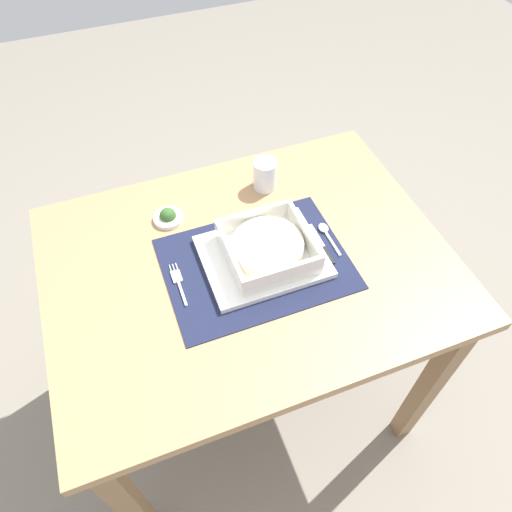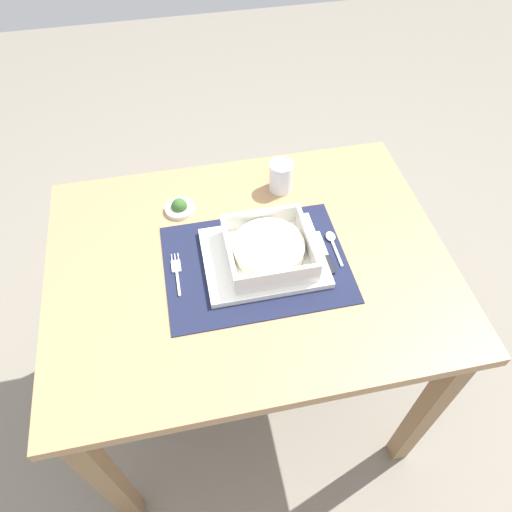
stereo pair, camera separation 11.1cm
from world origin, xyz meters
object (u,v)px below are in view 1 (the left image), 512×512
at_px(dining_table, 249,288).
at_px(fork, 178,281).
at_px(butter_knife, 322,246).
at_px(drinking_glass, 265,176).
at_px(condiment_saucer, 168,217).
at_px(porridge_bowl, 268,248).
at_px(spoon, 325,231).

bearing_deg(dining_table, fork, -179.27).
xyz_separation_m(butter_knife, drinking_glass, (-0.05, 0.26, 0.03)).
relative_size(dining_table, condiment_saucer, 12.50).
relative_size(porridge_bowl, fork, 1.57).
bearing_deg(drinking_glass, porridge_bowl, -110.03).
distance_m(porridge_bowl, drinking_glass, 0.26).
relative_size(dining_table, drinking_glass, 11.33).
bearing_deg(spoon, fork, -178.69).
bearing_deg(fork, spoon, 2.05).
xyz_separation_m(fork, butter_knife, (0.36, -0.02, 0.00)).
bearing_deg(butter_knife, porridge_bowl, 172.24).
bearing_deg(spoon, condiment_saucer, 151.35).
bearing_deg(condiment_saucer, fork, -97.92).
xyz_separation_m(porridge_bowl, butter_knife, (0.14, -0.02, -0.04)).
height_order(fork, butter_knife, butter_knife).
xyz_separation_m(butter_knife, condiment_saucer, (-0.33, 0.23, 0.00)).
xyz_separation_m(porridge_bowl, drinking_glass, (0.09, 0.24, -0.00)).
bearing_deg(condiment_saucer, spoon, -27.42).
distance_m(butter_knife, condiment_saucer, 0.40).
bearing_deg(porridge_bowl, condiment_saucer, 132.09).
relative_size(spoon, drinking_glass, 1.30).
bearing_deg(butter_knife, drinking_glass, 99.98).
relative_size(butter_knife, drinking_glass, 1.58).
height_order(fork, drinking_glass, drinking_glass).
xyz_separation_m(porridge_bowl, spoon, (0.17, 0.03, -0.03)).
xyz_separation_m(dining_table, drinking_glass, (0.13, 0.23, 0.15)).
xyz_separation_m(dining_table, condiment_saucer, (-0.15, 0.20, 0.12)).
relative_size(fork, condiment_saucer, 1.63).
height_order(dining_table, butter_knife, butter_knife).
height_order(porridge_bowl, drinking_glass, drinking_glass).
distance_m(spoon, condiment_saucer, 0.40).
bearing_deg(fork, butter_knife, -4.37).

